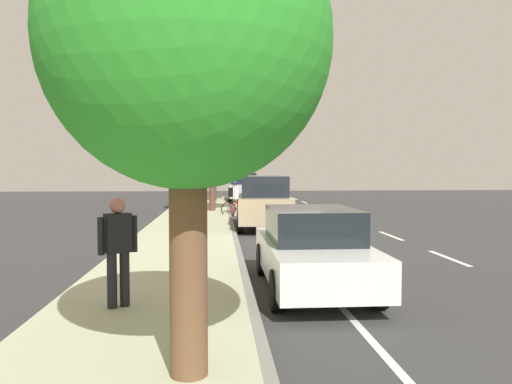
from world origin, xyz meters
name	(u,v)px	position (x,y,z in m)	size (l,w,h in m)	color
ground	(291,233)	(0.00, 0.00, 0.00)	(67.81, 67.81, 0.00)	#353535
sidewalk	(186,233)	(3.64, 0.00, 0.06)	(3.13, 42.38, 0.12)	#AEB190
curb_edge	(234,232)	(2.00, 0.00, 0.06)	(0.16, 42.38, 0.12)	gray
lane_stripe_centre	(372,228)	(-3.26, -1.19, 0.00)	(0.14, 40.00, 0.01)	white
lane_stripe_bike_edge	(276,233)	(0.53, 0.00, 0.00)	(0.12, 42.38, 0.01)	white
parked_suv_silver_nearest	(243,187)	(0.83, -17.03, 1.03)	(2.02, 4.73, 1.99)	#B7BABF
parked_suv_tan_second	(264,201)	(0.80, -1.56, 1.03)	(2.15, 4.79, 1.99)	tan
parked_sedan_white_mid	(312,249)	(0.78, 8.05, 0.75)	(1.84, 4.40, 1.52)	white
bicycle_at_curb	(239,209)	(1.54, -6.31, 0.38)	(1.74, 0.46, 0.76)	black
cyclist_with_backpack	(234,194)	(1.76, -6.76, 1.02)	(0.45, 0.61, 1.68)	#C6B284
street_tree_near_cyclist	(214,137)	(2.83, -16.28, 4.37)	(3.36, 3.36, 5.91)	brown
street_tree_mid_block	(212,131)	(2.83, -8.31, 4.20)	(3.71, 3.71, 5.85)	brown
street_tree_far_end	(187,45)	(2.83, 12.04, 3.50)	(2.91, 2.91, 4.90)	brown
pedestrian_on_phone	(118,245)	(4.06, 9.42, 1.08)	(0.55, 0.39, 1.69)	black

